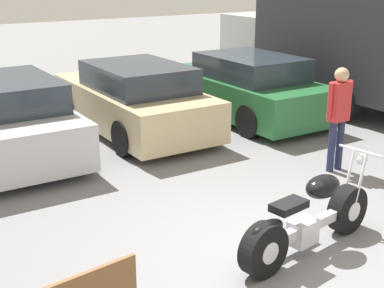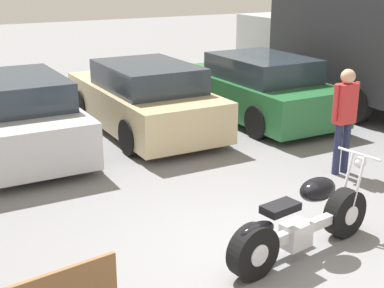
{
  "view_description": "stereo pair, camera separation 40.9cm",
  "coord_description": "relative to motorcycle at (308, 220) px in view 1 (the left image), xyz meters",
  "views": [
    {
      "loc": [
        -3.73,
        -4.34,
        3.26
      ],
      "look_at": [
        0.15,
        1.85,
        0.85
      ],
      "focal_mm": 50.0,
      "sensor_mm": 36.0,
      "label": 1
    },
    {
      "loc": [
        -3.37,
        -4.55,
        3.26
      ],
      "look_at": [
        0.15,
        1.85,
        0.85
      ],
      "focal_mm": 50.0,
      "sensor_mm": 36.0,
      "label": 2
    }
  ],
  "objects": [
    {
      "name": "ground_plane",
      "position": [
        -0.47,
        0.22,
        -0.42
      ],
      "size": [
        60.0,
        60.0,
        0.0
      ],
      "primitive_type": "plane",
      "color": "slate"
    },
    {
      "name": "motorcycle",
      "position": [
        0.0,
        0.0,
        0.0
      ],
      "size": [
        2.23,
        0.73,
        1.08
      ],
      "color": "black",
      "rests_on": "ground_plane"
    },
    {
      "name": "parked_car_silver",
      "position": [
        -2.12,
        5.55,
        0.26
      ],
      "size": [
        1.93,
        4.38,
        1.44
      ],
      "color": "#BCBCC1",
      "rests_on": "ground_plane"
    },
    {
      "name": "parked_car_champagne",
      "position": [
        0.49,
        5.62,
        0.26
      ],
      "size": [
        1.93,
        4.38,
        1.44
      ],
      "color": "#C6B284",
      "rests_on": "ground_plane"
    },
    {
      "name": "parked_car_green",
      "position": [
        3.11,
        5.31,
        0.26
      ],
      "size": [
        1.93,
        4.38,
        1.44
      ],
      "color": "#286B38",
      "rests_on": "ground_plane"
    },
    {
      "name": "delivery_truck",
      "position": [
        5.88,
        5.27,
        1.07
      ],
      "size": [
        2.4,
        6.37,
        2.69
      ],
      "color": "#2D2D33",
      "rests_on": "ground_plane"
    },
    {
      "name": "person_standing",
      "position": [
        2.34,
        1.79,
        0.63
      ],
      "size": [
        0.52,
        0.23,
        1.75
      ],
      "color": "#232847",
      "rests_on": "ground_plane"
    }
  ]
}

